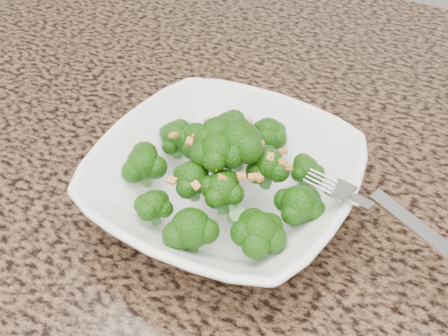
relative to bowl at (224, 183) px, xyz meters
The scene contains 5 objects.
granite_counter 0.07m from the bowl, behind, with size 1.64×1.04×0.03m, color brown.
bowl is the anchor object (origin of this frame).
broccoli_pile 0.06m from the bowl, ahead, with size 0.22×0.22×0.06m, color #1A5009, non-canonical shape.
garlic_topping 0.10m from the bowl, ahead, with size 0.13×0.13×0.01m, color orange, non-canonical shape.
fork 0.14m from the bowl, ahead, with size 0.18×0.03×0.01m, color silver, non-canonical shape.
Camera 1 is at (0.24, -0.04, 1.31)m, focal length 45.00 mm.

